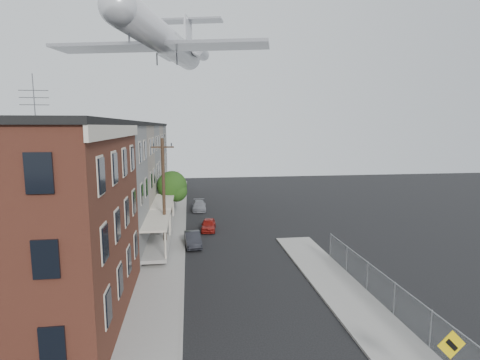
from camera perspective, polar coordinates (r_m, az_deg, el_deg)
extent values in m
cube|color=gray|center=(37.60, -10.60, -7.17)|extent=(3.00, 62.00, 0.12)
cube|color=gray|center=(22.61, 17.53, -18.12)|extent=(3.00, 26.00, 0.12)
cube|color=gray|center=(37.55, -8.38, -7.12)|extent=(0.15, 62.00, 0.14)
cube|color=gray|center=(22.07, 13.94, -18.64)|extent=(0.15, 26.00, 0.14)
cube|color=#331510|center=(21.58, -30.85, -6.23)|extent=(10.00, 12.00, 10.00)
cube|color=black|center=(21.01, -31.89, 7.53)|extent=(10.30, 12.30, 0.30)
cube|color=beige|center=(19.52, -17.94, 7.08)|extent=(0.16, 12.20, 0.60)
cylinder|color=#515156|center=(18.44, -28.90, 10.94)|extent=(0.04, 0.04, 2.00)
cube|color=slate|center=(30.35, -23.90, -1.88)|extent=(10.00, 7.00, 10.00)
cube|color=black|center=(29.94, -24.47, 7.87)|extent=(10.25, 7.00, 0.30)
cube|color=gray|center=(30.33, -12.46, -10.03)|extent=(1.80, 6.40, 0.25)
cube|color=beige|center=(29.72, -12.59, -6.00)|extent=(1.90, 6.50, 0.15)
cube|color=gray|center=(37.04, -20.94, 0.00)|extent=(10.00, 7.00, 10.00)
cube|color=black|center=(36.71, -21.35, 7.98)|extent=(10.25, 7.00, 0.30)
cube|color=gray|center=(37.03, -11.59, -6.66)|extent=(1.80, 6.40, 0.25)
cube|color=beige|center=(36.53, -11.69, -3.32)|extent=(1.90, 6.50, 0.15)
cube|color=slate|center=(43.83, -18.89, 1.30)|extent=(10.00, 7.00, 10.00)
cube|color=black|center=(43.55, -19.21, 8.03)|extent=(10.25, 7.00, 0.30)
cube|color=gray|center=(43.82, -11.00, -4.32)|extent=(1.80, 6.40, 0.25)
cube|color=beige|center=(43.40, -11.08, -1.48)|extent=(1.90, 6.50, 0.15)
cube|color=gray|center=(50.68, -17.39, 2.24)|extent=(10.00, 7.00, 10.00)
cube|color=black|center=(50.44, -17.64, 8.07)|extent=(10.25, 7.00, 0.30)
cube|color=gray|center=(50.67, -10.58, -2.61)|extent=(1.80, 6.40, 0.25)
cube|color=beige|center=(50.31, -10.64, -0.15)|extent=(1.90, 6.50, 0.15)
cube|color=slate|center=(57.56, -16.25, 2.96)|extent=(10.00, 7.00, 10.00)
cube|color=black|center=(57.35, -16.46, 8.09)|extent=(10.25, 7.00, 0.30)
cube|color=gray|center=(57.55, -10.25, -1.31)|extent=(1.80, 6.40, 0.25)
cube|color=beige|center=(57.23, -10.31, 0.87)|extent=(1.90, 6.50, 0.15)
cylinder|color=gray|center=(19.85, 27.06, -19.70)|extent=(0.06, 0.06, 1.90)
cylinder|color=gray|center=(22.10, 22.45, -16.47)|extent=(0.06, 0.06, 1.90)
cylinder|color=gray|center=(24.51, 18.84, -13.79)|extent=(0.06, 0.06, 1.90)
cylinder|color=gray|center=(27.04, 15.95, -11.55)|extent=(0.06, 0.06, 1.90)
cylinder|color=gray|center=(29.66, 13.60, -9.69)|extent=(0.06, 0.06, 1.90)
cube|color=gray|center=(21.75, 22.59, -14.31)|extent=(0.04, 18.00, 0.04)
cube|color=gray|center=(22.10, 22.45, -16.47)|extent=(0.02, 18.00, 1.80)
cube|color=yellow|center=(16.36, 29.52, -21.00)|extent=(1.10, 0.03, 1.10)
cube|color=black|center=(16.35, 29.57, -21.03)|extent=(0.52, 0.02, 0.52)
cylinder|color=black|center=(30.78, -11.54, -2.15)|extent=(0.26, 0.26, 9.00)
cube|color=black|center=(30.34, -11.74, 4.93)|extent=(1.80, 0.12, 0.12)
cylinder|color=black|center=(30.38, -13.08, 5.27)|extent=(0.08, 0.08, 0.25)
cylinder|color=black|center=(30.29, -10.43, 5.34)|extent=(0.08, 0.08, 0.25)
cylinder|color=black|center=(41.20, -10.24, -4.17)|extent=(0.24, 0.24, 2.40)
sphere|color=#163D10|center=(40.76, -10.33, -0.87)|extent=(3.20, 3.20, 3.20)
sphere|color=#163D10|center=(40.54, -9.62, -1.71)|extent=(2.24, 2.24, 2.24)
imported|color=maroon|center=(36.25, -4.83, -6.81)|extent=(1.65, 3.44, 1.13)
imported|color=black|center=(31.88, -7.21, -8.93)|extent=(1.53, 3.65, 1.17)
imported|color=gray|center=(44.81, -6.25, -3.92)|extent=(1.63, 3.89, 1.12)
cylinder|color=silver|center=(41.57, -11.54, 20.16)|extent=(8.07, 21.67, 2.88)
sphere|color=silver|center=(31.72, -18.06, 23.77)|extent=(2.88, 2.88, 2.88)
cone|color=silver|center=(51.80, -7.71, 17.83)|extent=(3.45, 3.32, 2.88)
cube|color=#939399|center=(40.13, -12.12, 19.27)|extent=(21.89, 8.94, 0.32)
cylinder|color=#939399|center=(49.41, -11.21, 18.44)|extent=(2.28, 3.85, 1.44)
cylinder|color=#939399|center=(48.33, -6.04, 18.78)|extent=(2.28, 3.85, 1.44)
cube|color=silver|center=(51.86, -7.89, 20.66)|extent=(1.05, 3.37, 5.04)
cube|color=#939399|center=(53.26, -7.69, 22.92)|extent=(8.87, 4.36, 0.23)
cylinder|color=#515156|center=(32.94, -16.56, 20.32)|extent=(0.14, 0.14, 1.08)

